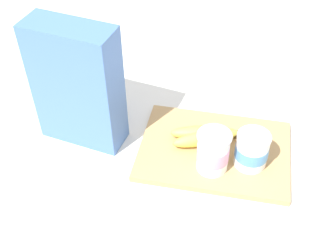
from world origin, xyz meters
name	(u,v)px	position (x,y,z in m)	size (l,w,h in m)	color
ground_plane	(214,153)	(0.00, 0.00, 0.00)	(2.40, 2.40, 0.00)	silver
cutting_board	(214,150)	(0.00, 0.00, 0.01)	(0.34, 0.24, 0.01)	tan
cereal_box	(77,87)	(0.31, 0.00, 0.15)	(0.19, 0.08, 0.30)	#4770B7
yogurt_cup_front	(252,150)	(-0.08, 0.03, 0.06)	(0.07, 0.07, 0.08)	white
yogurt_cup_back	(212,152)	(0.00, 0.06, 0.06)	(0.07, 0.07, 0.10)	white
banana_bunch	(205,135)	(0.03, -0.02, 0.03)	(0.17, 0.10, 0.04)	#EED24D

